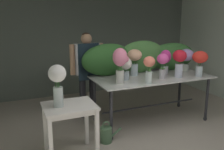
{
  "coord_description": "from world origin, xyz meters",
  "views": [
    {
      "loc": [
        -1.85,
        -1.96,
        1.88
      ],
      "look_at": [
        -0.45,
        1.36,
        1.02
      ],
      "focal_mm": 39.32,
      "sensor_mm": 36.0,
      "label": 1
    }
  ],
  "objects": [
    {
      "name": "display_table_glass",
      "position": [
        0.45,
        1.67,
        0.73
      ],
      "size": [
        2.1,
        0.98,
        0.85
      ],
      "color": "beige",
      "rests_on": "ground"
    },
    {
      "name": "vase_fuchsia_ranunculus",
      "position": [
        0.53,
        1.48,
        1.13
      ],
      "size": [
        0.2,
        0.2,
        0.43
      ],
      "color": "silver",
      "rests_on": "display_table_glass"
    },
    {
      "name": "florist",
      "position": [
        -0.55,
        2.32,
        1.0
      ],
      "size": [
        0.64,
        0.24,
        1.6
      ],
      "color": "#232328",
      "rests_on": "ground"
    },
    {
      "name": "ground_plane",
      "position": [
        0.0,
        1.94,
        0.0
      ],
      "size": [
        8.53,
        8.53,
        0.0
      ],
      "primitive_type": "plane",
      "color": "#9E9384"
    },
    {
      "name": "vase_crimson_peonies",
      "position": [
        0.85,
        1.44,
        1.13
      ],
      "size": [
        0.26,
        0.24,
        0.48
      ],
      "color": "silver",
      "rests_on": "display_table_glass"
    },
    {
      "name": "side_table_white",
      "position": [
        -1.19,
        1.07,
        0.64
      ],
      "size": [
        0.68,
        0.55,
        0.75
      ],
      "color": "silver",
      "rests_on": "ground"
    },
    {
      "name": "vase_coral_lilies",
      "position": [
        0.16,
        1.31,
        1.1
      ],
      "size": [
        0.18,
        0.18,
        0.43
      ],
      "color": "silver",
      "rests_on": "display_table_glass"
    },
    {
      "name": "vase_white_roses_tall",
      "position": [
        -1.32,
        1.07,
        1.08
      ],
      "size": [
        0.23,
        0.23,
        0.55
      ],
      "color": "silver",
      "rests_on": "side_table_white"
    },
    {
      "name": "vase_magenta_dahlias",
      "position": [
        0.78,
        1.76,
        1.11
      ],
      "size": [
        0.2,
        0.2,
        0.45
      ],
      "color": "silver",
      "rests_on": "display_table_glass"
    },
    {
      "name": "foliage_backdrop",
      "position": [
        0.46,
        2.04,
        1.13
      ],
      "size": [
        2.39,
        0.3,
        0.6
      ],
      "color": "#2D6028",
      "rests_on": "display_table_glass"
    },
    {
      "name": "vase_lilac_tulips",
      "position": [
        1.29,
        1.8,
        1.13
      ],
      "size": [
        0.3,
        0.28,
        0.44
      ],
      "color": "silver",
      "rests_on": "display_table_glass"
    },
    {
      "name": "wall_back",
      "position": [
        0.0,
        3.88,
        1.47
      ],
      "size": [
        5.53,
        0.12,
        2.95
      ],
      "primitive_type": "cube",
      "color": "slate",
      "rests_on": "ground"
    },
    {
      "name": "vase_peach_snapdragons",
      "position": [
        0.2,
        1.86,
        1.14
      ],
      "size": [
        0.26,
        0.26,
        0.48
      ],
      "color": "silver",
      "rests_on": "display_table_glass"
    },
    {
      "name": "watering_can",
      "position": [
        -0.6,
        1.24,
        0.13
      ],
      "size": [
        0.35,
        0.18,
        0.34
      ],
      "color": "#4C704C",
      "rests_on": "ground"
    },
    {
      "name": "vase_rosy_roses",
      "position": [
        -0.27,
        1.46,
        1.19
      ],
      "size": [
        0.27,
        0.23,
        0.57
      ],
      "color": "silver",
      "rests_on": "display_table_glass"
    },
    {
      "name": "vase_scarlet_carnations",
      "position": [
        1.23,
        1.36,
        1.14
      ],
      "size": [
        0.27,
        0.27,
        0.45
      ],
      "color": "silver",
      "rests_on": "display_table_glass"
    },
    {
      "name": "vase_ivory_hydrangea",
      "position": [
        -0.09,
        1.65,
        1.07
      ],
      "size": [
        0.24,
        0.21,
        0.38
      ],
      "color": "silver",
      "rests_on": "display_table_glass"
    }
  ]
}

